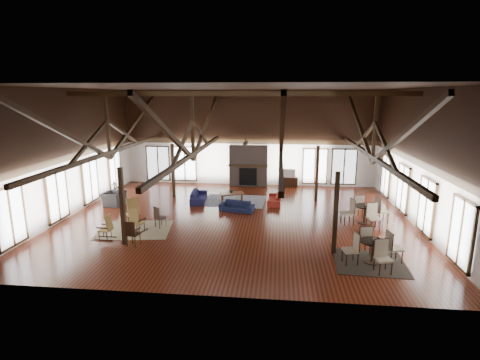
# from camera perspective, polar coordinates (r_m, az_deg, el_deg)

# --- Properties ---
(floor) EXTENTS (16.00, 16.00, 0.00)m
(floor) POSITION_cam_1_polar(r_m,az_deg,el_deg) (17.73, -0.52, -5.90)
(floor) COLOR #632714
(floor) RESTS_ON ground
(ceiling) EXTENTS (16.00, 14.00, 0.02)m
(ceiling) POSITION_cam_1_polar(r_m,az_deg,el_deg) (16.79, -0.56, 13.88)
(ceiling) COLOR black
(ceiling) RESTS_ON wall_back
(wall_back) EXTENTS (16.00, 0.02, 6.00)m
(wall_back) POSITION_cam_1_polar(r_m,az_deg,el_deg) (23.91, 1.37, 6.36)
(wall_back) COLOR silver
(wall_back) RESTS_ON floor
(wall_front) EXTENTS (16.00, 0.02, 6.00)m
(wall_front) POSITION_cam_1_polar(r_m,az_deg,el_deg) (10.23, -5.00, -2.47)
(wall_front) COLOR silver
(wall_front) RESTS_ON floor
(wall_left) EXTENTS (0.02, 14.00, 6.00)m
(wall_left) POSITION_cam_1_polar(r_m,az_deg,el_deg) (19.59, -24.53, 3.77)
(wall_left) COLOR silver
(wall_left) RESTS_ON floor
(wall_right) EXTENTS (0.02, 14.00, 6.00)m
(wall_right) POSITION_cam_1_polar(r_m,az_deg,el_deg) (17.96, 25.76, 2.93)
(wall_right) COLOR silver
(wall_right) RESTS_ON floor
(roof_truss) EXTENTS (15.60, 14.07, 3.14)m
(roof_truss) POSITION_cam_1_polar(r_m,az_deg,el_deg) (16.87, -0.55, 7.17)
(roof_truss) COLOR black
(roof_truss) RESTS_ON wall_back
(post_grid) EXTENTS (8.16, 7.16, 3.05)m
(post_grid) POSITION_cam_1_polar(r_m,az_deg,el_deg) (17.30, -0.53, -1.11)
(post_grid) COLOR black
(post_grid) RESTS_ON floor
(fireplace) EXTENTS (2.50, 0.69, 2.60)m
(fireplace) POSITION_cam_1_polar(r_m,az_deg,el_deg) (23.84, 1.29, 2.18)
(fireplace) COLOR #63564C
(fireplace) RESTS_ON floor
(ceiling_fan) EXTENTS (1.60, 1.60, 0.75)m
(ceiling_fan) POSITION_cam_1_polar(r_m,az_deg,el_deg) (15.87, 0.84, 5.74)
(ceiling_fan) COLOR black
(ceiling_fan) RESTS_ON roof_truss
(sofa_navy_front) EXTENTS (1.80, 0.99, 0.50)m
(sofa_navy_front) POSITION_cam_1_polar(r_m,az_deg,el_deg) (18.76, -0.51, -4.04)
(sofa_navy_front) COLOR #151A3A
(sofa_navy_front) RESTS_ON floor
(sofa_navy_left) EXTENTS (2.00, 0.93, 0.57)m
(sofa_navy_left) POSITION_cam_1_polar(r_m,az_deg,el_deg) (20.59, -6.31, -2.48)
(sofa_navy_left) COLOR #181842
(sofa_navy_left) RESTS_ON floor
(sofa_orange) EXTENTS (1.73, 0.72, 0.50)m
(sofa_orange) POSITION_cam_1_polar(r_m,az_deg,el_deg) (20.18, 5.25, -2.87)
(sofa_orange) COLOR maroon
(sofa_orange) RESTS_ON floor
(coffee_table) EXTENTS (1.41, 1.06, 0.49)m
(coffee_table) POSITION_cam_1_polar(r_m,az_deg,el_deg) (20.36, -1.22, -2.15)
(coffee_table) COLOR brown
(coffee_table) RESTS_ON floor
(vase) EXTENTS (0.23, 0.23, 0.21)m
(vase) POSITION_cam_1_polar(r_m,az_deg,el_deg) (20.38, -1.37, -1.67)
(vase) COLOR #B2B2B2
(vase) RESTS_ON coffee_table
(armchair) EXTENTS (1.20, 1.07, 0.72)m
(armchair) POSITION_cam_1_polar(r_m,az_deg,el_deg) (20.83, -18.70, -2.69)
(armchair) COLOR #363538
(armchair) RESTS_ON floor
(side_table_lamp) EXTENTS (0.44, 0.44, 1.12)m
(side_table_lamp) POSITION_cam_1_polar(r_m,az_deg,el_deg) (21.73, -18.53, -1.88)
(side_table_lamp) COLOR black
(side_table_lamp) RESTS_ON floor
(rocking_chair_a) EXTENTS (1.02, 1.04, 1.23)m
(rocking_chair_a) POSITION_cam_1_polar(r_m,az_deg,el_deg) (17.49, -16.08, -4.70)
(rocking_chair_a) COLOR olive
(rocking_chair_a) RESTS_ON floor
(rocking_chair_b) EXTENTS (0.63, 0.90, 1.06)m
(rocking_chair_b) POSITION_cam_1_polar(r_m,az_deg,el_deg) (16.41, -15.54, -6.10)
(rocking_chair_b) COLOR olive
(rocking_chair_b) RESTS_ON floor
(rocking_chair_c) EXTENTS (0.79, 0.45, 1.01)m
(rocking_chair_c) POSITION_cam_1_polar(r_m,az_deg,el_deg) (16.06, -19.63, -6.90)
(rocking_chair_c) COLOR olive
(rocking_chair_c) RESTS_ON floor
(side_chair_a) EXTENTS (0.57, 0.57, 0.96)m
(side_chair_a) POSITION_cam_1_polar(r_m,az_deg,el_deg) (16.76, -12.32, -5.31)
(side_chair_a) COLOR black
(side_chair_a) RESTS_ON floor
(side_chair_b) EXTENTS (0.51, 0.51, 1.03)m
(side_chair_b) POSITION_cam_1_polar(r_m,az_deg,el_deg) (14.99, -16.18, -7.57)
(side_chair_b) COLOR black
(side_chair_b) RESTS_ON floor
(cafe_table_near) EXTENTS (2.15, 2.15, 1.10)m
(cafe_table_near) POSITION_cam_1_polar(r_m,az_deg,el_deg) (13.88, 19.56, -9.69)
(cafe_table_near) COLOR black
(cafe_table_near) RESTS_ON floor
(cafe_table_far) EXTENTS (2.24, 2.24, 1.14)m
(cafe_table_far) POSITION_cam_1_polar(r_m,az_deg,el_deg) (17.86, 18.49, -4.52)
(cafe_table_far) COLOR black
(cafe_table_far) RESTS_ON floor
(cup_near) EXTENTS (0.13, 0.13, 0.10)m
(cup_near) POSITION_cam_1_polar(r_m,az_deg,el_deg) (13.85, 19.83, -8.45)
(cup_near) COLOR #B2B2B2
(cup_near) RESTS_ON cafe_table_near
(cup_far) EXTENTS (0.13, 0.13, 0.10)m
(cup_far) POSITION_cam_1_polar(r_m,az_deg,el_deg) (17.78, 18.67, -3.60)
(cup_far) COLOR #B2B2B2
(cup_far) RESTS_ON cafe_table_far
(tv_console) EXTENTS (1.18, 0.44, 0.59)m
(tv_console) POSITION_cam_1_polar(r_m,az_deg,el_deg) (24.05, 7.37, -0.25)
(tv_console) COLOR black
(tv_console) RESTS_ON floor
(television) EXTENTS (0.95, 0.22, 0.54)m
(television) POSITION_cam_1_polar(r_m,az_deg,el_deg) (23.93, 7.31, 1.07)
(television) COLOR #B2B2B2
(television) RESTS_ON tv_console
(rug_tan) EXTENTS (3.32, 2.78, 0.01)m
(rug_tan) POSITION_cam_1_polar(r_m,az_deg,el_deg) (16.92, -15.75, -7.31)
(rug_tan) COLOR tan
(rug_tan) RESTS_ON floor
(rug_navy) EXTENTS (3.40, 2.60, 0.01)m
(rug_navy) POSITION_cam_1_polar(r_m,az_deg,el_deg) (20.62, -0.87, -3.18)
(rug_navy) COLOR #1C264F
(rug_navy) RESTS_ON floor
(rug_dark) EXTENTS (2.50, 2.29, 0.01)m
(rug_dark) POSITION_cam_1_polar(r_m,az_deg,el_deg) (14.06, 19.15, -11.77)
(rug_dark) COLOR black
(rug_dark) RESTS_ON floor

